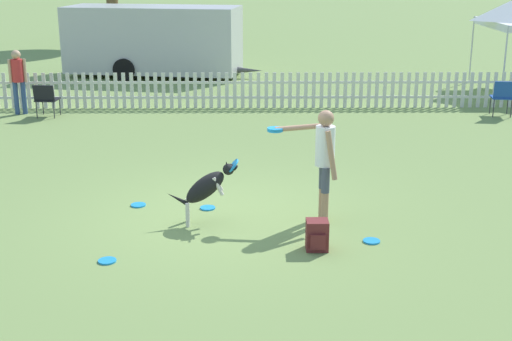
{
  "coord_description": "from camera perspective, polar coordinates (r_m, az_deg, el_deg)",
  "views": [
    {
      "loc": [
        0.35,
        -9.99,
        3.73
      ],
      "look_at": [
        0.45,
        -0.3,
        0.78
      ],
      "focal_mm": 50.0,
      "sensor_mm": 36.0,
      "label": 1
    }
  ],
  "objects": [
    {
      "name": "frisbee_midfield",
      "position": [
        9.28,
        -11.82,
        -7.09
      ],
      "size": [
        0.23,
        0.23,
        0.02
      ],
      "color": "#1E8CD8",
      "rests_on": "ground_plane"
    },
    {
      "name": "leaping_dog",
      "position": [
        10.16,
        -3.98,
        -1.3
      ],
      "size": [
        1.05,
        0.36,
        0.96
      ],
      "rotation": [
        0.0,
        0.0,
        -1.5
      ],
      "color": "black",
      "rests_on": "ground_plane"
    },
    {
      "name": "frisbee_near_handler",
      "position": [
        11.19,
        -9.39,
        -2.74
      ],
      "size": [
        0.23,
        0.23,
        0.02
      ],
      "color": "#1E8CD8",
      "rests_on": "ground_plane"
    },
    {
      "name": "folding_chair_blue_left",
      "position": [
        17.69,
        -16.45,
        5.62
      ],
      "size": [
        0.54,
        0.55,
        0.8
      ],
      "rotation": [
        0.0,
        0.0,
        3.06
      ],
      "color": "#333338",
      "rests_on": "ground_plane"
    },
    {
      "name": "frisbee_near_dog",
      "position": [
        9.81,
        9.23,
        -5.59
      ],
      "size": [
        0.23,
        0.23,
        0.02
      ],
      "color": "#1E8CD8",
      "rests_on": "ground_plane"
    },
    {
      "name": "folding_chair_center",
      "position": [
        18.03,
        19.13,
        5.73
      ],
      "size": [
        0.54,
        0.56,
        0.87
      ],
      "rotation": [
        0.0,
        0.0,
        3.01
      ],
      "color": "#333338",
      "rests_on": "ground_plane"
    },
    {
      "name": "equipment_trailer",
      "position": [
        23.07,
        -8.19,
        10.35
      ],
      "size": [
        6.27,
        2.87,
        2.18
      ],
      "rotation": [
        0.0,
        0.0,
        -0.17
      ],
      "color": "#B7B7B7",
      "rests_on": "ground_plane"
    },
    {
      "name": "ground_plane",
      "position": [
        10.67,
        -2.45,
        -3.56
      ],
      "size": [
        240.0,
        240.0,
        0.0
      ],
      "primitive_type": "plane",
      "color": "olive"
    },
    {
      "name": "picket_fence",
      "position": [
        18.05,
        -1.71,
        6.44
      ],
      "size": [
        25.31,
        0.04,
        0.9
      ],
      "color": "silver",
      "rests_on": "ground_plane"
    },
    {
      "name": "spectator_standing",
      "position": [
        18.17,
        -18.51,
        7.19
      ],
      "size": [
        0.4,
        0.27,
        1.55
      ],
      "rotation": [
        0.0,
        0.0,
        3.41
      ],
      "color": "#334C7A",
      "rests_on": "ground_plane"
    },
    {
      "name": "backpack_on_grass",
      "position": [
        9.41,
        4.91,
        -5.19
      ],
      "size": [
        0.29,
        0.29,
        0.41
      ],
      "color": "maroon",
      "rests_on": "ground_plane"
    },
    {
      "name": "frisbee_far_scatter",
      "position": [
        10.94,
        -3.88,
        -3.0
      ],
      "size": [
        0.23,
        0.23,
        0.02
      ],
      "color": "#1E8CD8",
      "rests_on": "ground_plane"
    },
    {
      "name": "handler_person",
      "position": [
        10.19,
        5.35,
        1.44
      ],
      "size": [
        1.0,
        0.59,
        1.64
      ],
      "rotation": [
        0.0,
        0.0,
        -4.64
      ],
      "color": "tan",
      "rests_on": "ground_plane"
    }
  ]
}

